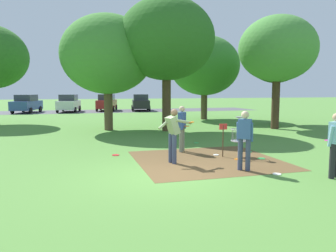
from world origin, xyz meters
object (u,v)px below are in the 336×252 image
Objects in this scene: parked_car_leftmost at (27,104)px; player_throwing at (245,137)px; frisbee_scattered_a at (261,158)px; parked_car_center_right at (107,103)px; tree_near_right at (277,49)px; player_waiting_right at (335,141)px; tree_near_left at (205,66)px; disc_golf_basket at (237,135)px; parked_car_rightmost at (141,102)px; frisbee_far_left at (116,155)px; tree_mid_center at (107,55)px; player_waiting_left at (173,132)px; tree_far_left at (276,61)px; frisbee_by_tee at (277,174)px; frisbee_far_right at (216,155)px; parked_car_center_left at (69,103)px; frisbee_scattered_b at (249,152)px; player_foreground_watching at (182,126)px; frisbee_mid_grass at (238,159)px; frisbee_near_basket at (196,143)px; tree_mid_right at (166,39)px.

player_throwing is at bearing -71.21° from parked_car_leftmost.
parked_car_center_right reaches higher than frisbee_scattered_a.
tree_near_right is at bearing 53.56° from frisbee_scattered_a.
tree_near_left reaches higher than player_waiting_right.
disc_golf_basket is 26.08m from parked_car_rightmost.
frisbee_scattered_a is (4.64, -1.91, 0.00)m from frisbee_far_left.
tree_mid_center reaches higher than parked_car_rightmost.
tree_far_left is at bearing 44.01° from player_waiting_left.
tree_far_left is 1.30× the size of parked_car_leftmost.
frisbee_by_tee is 2.95m from frisbee_far_right.
parked_car_center_left reaches higher than player_throwing.
player_waiting_left is 7.12× the size of frisbee_scattered_b.
tree_far_left reaches higher than frisbee_scattered_b.
tree_near_right is (6.08, 6.83, 3.92)m from disc_golf_basket.
frisbee_by_tee is at bearing -73.09° from tree_mid_center.
player_waiting_right is 8.51× the size of frisbee_far_right.
frisbee_far_right is 26.68m from parked_car_center_right.
player_throwing is 27.97m from parked_car_rightmost.
player_foreground_watching is 6.60× the size of frisbee_mid_grass.
frisbee_by_tee and frisbee_scattered_b have the same top height.
tree_mid_center is at bearing 106.91° from frisbee_by_tee.
frisbee_scattered_b is (0.81, 0.60, -0.74)m from disc_golf_basket.
parked_car_leftmost is (-16.29, 19.15, -3.75)m from tree_near_right.
tree_mid_right reaches higher than frisbee_near_basket.
tree_mid_right is at bearing 88.56° from frisbee_far_right.
frisbee_mid_grass is 10.81m from tree_mid_center.
player_waiting_left is 27.49m from parked_car_leftmost.
parked_car_center_right is at bearing 92.52° from player_throwing.
tree_mid_right is at bearing 98.17° from player_waiting_right.
tree_mid_center is 18.67m from parked_car_leftmost.
parked_car_center_left is (-3.65, 26.38, -0.06)m from player_waiting_left.
tree_mid_center is (-4.16, 9.44, 4.28)m from frisbee_scattered_a.
disc_golf_basket is 12.85m from tree_far_left.
tree_mid_center is 0.89× the size of tree_mid_right.
tree_mid_center is at bearing -147.40° from tree_near_left.
parked_car_center_right is (-1.41, 26.62, 0.91)m from frisbee_far_right.
frisbee_far_left is at bearing -119.86° from tree_mid_right.
parked_car_rightmost is (1.65, 26.02, 0.17)m from disc_golf_basket.
frisbee_far_right is 15.05m from tree_near_left.
player_waiting_left reaches higher than disc_golf_basket.
frisbee_far_right is 9.93m from tree_mid_center.
parked_car_center_left is (-13.92, 16.46, -3.37)m from tree_far_left.
parked_car_center_right reaches higher than frisbee_by_tee.
tree_far_left is at bearing 54.44° from frisbee_scattered_a.
parked_car_leftmost reaches higher than frisbee_far_left.
frisbee_mid_grass and frisbee_far_right have the same top height.
parked_car_leftmost is 1.01× the size of parked_car_center_left.
player_throwing is at bearing -94.82° from frisbee_near_basket.
player_foreground_watching is 1.97m from player_waiting_left.
frisbee_scattered_b is at bearing -65.66° from frisbee_near_basket.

